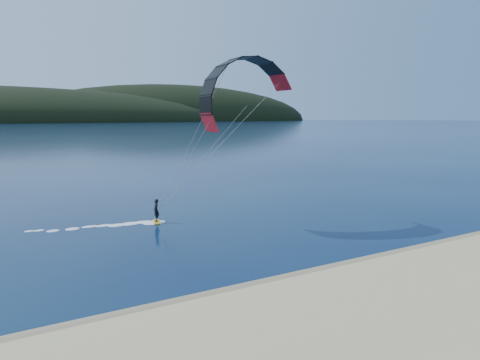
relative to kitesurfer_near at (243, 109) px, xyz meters
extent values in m
plane|color=#071539|center=(-5.49, -17.18, -9.61)|extent=(1800.00, 1800.00, 0.00)
cube|color=#8D7452|center=(-5.49, -12.68, -9.56)|extent=(220.00, 2.50, 0.10)
ellipsoid|color=black|center=(254.51, 742.82, -9.61)|extent=(600.00, 240.00, 140.00)
cube|color=gold|center=(-6.52, 3.55, -9.55)|extent=(0.83, 1.66, 0.09)
imported|color=black|center=(-6.52, 3.55, -8.54)|extent=(0.61, 0.80, 1.96)
cylinder|color=gray|center=(-2.92, 1.53, -3.94)|extent=(0.02, 0.02, 11.24)
camera|label=1|loc=(-16.34, -29.74, -0.60)|focal=30.47mm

